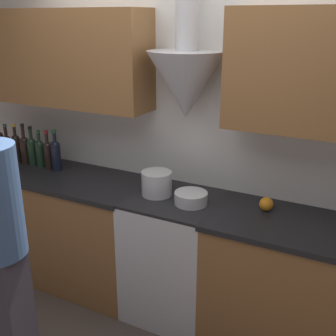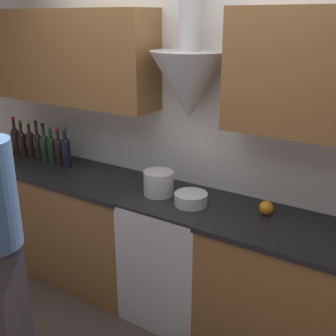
# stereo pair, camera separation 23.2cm
# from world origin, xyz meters

# --- Properties ---
(wall_back) EXTENTS (8.40, 0.52, 2.60)m
(wall_back) POSITION_xyz_m (-0.04, 0.60, 1.48)
(wall_back) COLOR white
(wall_back) RESTS_ON ground_plane
(counter_left) EXTENTS (1.53, 0.62, 0.92)m
(counter_left) POSITION_xyz_m (-1.06, 0.34, 0.46)
(counter_left) COLOR brown
(counter_left) RESTS_ON ground_plane
(counter_right) EXTENTS (1.30, 0.62, 0.92)m
(counter_right) POSITION_xyz_m (0.94, 0.34, 0.46)
(counter_right) COLOR brown
(counter_right) RESTS_ON ground_plane
(stove_range) EXTENTS (0.61, 0.60, 0.92)m
(stove_range) POSITION_xyz_m (0.00, 0.34, 0.47)
(stove_range) COLOR silver
(stove_range) RESTS_ON ground_plane
(wine_bottle_0) EXTENTS (0.08, 0.08, 0.34)m
(wine_bottle_0) POSITION_xyz_m (-1.73, 0.41, 1.06)
(wine_bottle_0) COLOR black
(wine_bottle_0) RESTS_ON counter_left
(wine_bottle_1) EXTENTS (0.07, 0.07, 0.32)m
(wine_bottle_1) POSITION_xyz_m (-1.64, 0.41, 1.05)
(wine_bottle_1) COLOR black
(wine_bottle_1) RESTS_ON counter_left
(wine_bottle_2) EXTENTS (0.07, 0.07, 0.33)m
(wine_bottle_2) POSITION_xyz_m (-1.54, 0.41, 1.06)
(wine_bottle_2) COLOR black
(wine_bottle_2) RESTS_ON counter_left
(wine_bottle_3) EXTENTS (0.07, 0.07, 0.34)m
(wine_bottle_3) POSITION_xyz_m (-1.44, 0.41, 1.06)
(wine_bottle_3) COLOR black
(wine_bottle_3) RESTS_ON counter_left
(wine_bottle_4) EXTENTS (0.08, 0.08, 0.33)m
(wine_bottle_4) POSITION_xyz_m (-1.36, 0.41, 1.05)
(wine_bottle_4) COLOR black
(wine_bottle_4) RESTS_ON counter_left
(wine_bottle_5) EXTENTS (0.07, 0.07, 0.31)m
(wine_bottle_5) POSITION_xyz_m (-1.27, 0.41, 1.05)
(wine_bottle_5) COLOR black
(wine_bottle_5) RESTS_ON counter_left
(wine_bottle_6) EXTENTS (0.07, 0.07, 0.32)m
(wine_bottle_6) POSITION_xyz_m (-1.18, 0.41, 1.05)
(wine_bottle_6) COLOR black
(wine_bottle_6) RESTS_ON counter_left
(wine_bottle_7) EXTENTS (0.08, 0.08, 0.33)m
(wine_bottle_7) POSITION_xyz_m (-1.10, 0.40, 1.06)
(wine_bottle_7) COLOR black
(wine_bottle_7) RESTS_ON counter_left
(stock_pot) EXTENTS (0.21, 0.21, 0.17)m
(stock_pot) POSITION_xyz_m (-0.14, 0.33, 1.01)
(stock_pot) COLOR silver
(stock_pot) RESTS_ON stove_range
(mixing_bowl) EXTENTS (0.22, 0.22, 0.08)m
(mixing_bowl) POSITION_xyz_m (0.14, 0.31, 0.96)
(mixing_bowl) COLOR silver
(mixing_bowl) RESTS_ON stove_range
(orange_fruit) EXTENTS (0.09, 0.09, 0.09)m
(orange_fruit) POSITION_xyz_m (0.61, 0.43, 0.97)
(orange_fruit) COLOR orange
(orange_fruit) RESTS_ON counter_right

